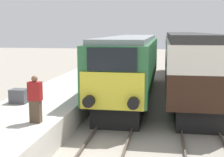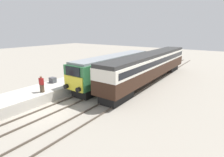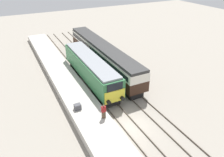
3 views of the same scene
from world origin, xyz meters
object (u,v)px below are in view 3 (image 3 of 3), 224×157
object	(u,v)px
locomotive	(91,69)
passenger_carriage	(102,53)
luggage_crate	(78,107)
person_on_platform	(104,111)

from	to	relation	value
locomotive	passenger_carriage	bearing A→B (deg)	46.70
passenger_carriage	luggage_crate	size ratio (longest dim) A/B	29.79
passenger_carriage	luggage_crate	distance (m)	12.54
locomotive	luggage_crate	xyz separation A→B (m)	(-4.11, -6.38, -0.80)
person_on_platform	luggage_crate	world-z (taller)	person_on_platform
luggage_crate	locomotive	bearing A→B (deg)	57.19
person_on_platform	luggage_crate	size ratio (longest dim) A/B	2.27
person_on_platform	luggage_crate	distance (m)	3.21
person_on_platform	luggage_crate	xyz separation A→B (m)	(-1.85, 2.58, -0.49)
passenger_carriage	luggage_crate	bearing A→B (deg)	-126.95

